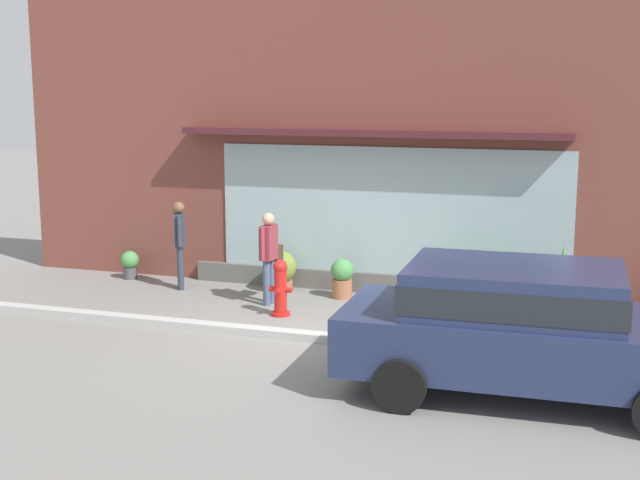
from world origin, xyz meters
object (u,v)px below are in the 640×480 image
pedestrian_with_handbag (269,251)px  potted_plant_low_front (280,270)px  fire_hydrant (280,287)px  pedestrian_passerby (180,238)px  potted_plant_near_hydrant (130,263)px  potted_plant_corner_tall (562,280)px  potted_plant_doorstep (488,287)px  potted_plant_window_right (439,284)px  parked_car_navy (525,323)px  potted_plant_window_center (342,277)px

pedestrian_with_handbag → potted_plant_low_front: 1.09m
fire_hydrant → pedestrian_passerby: (-2.41, 1.17, 0.48)m
pedestrian_passerby → potted_plant_near_hydrant: bearing=43.2°
potted_plant_corner_tall → pedestrian_passerby: bearing=-176.6°
fire_hydrant → potted_plant_doorstep: size_ratio=1.14×
potted_plant_window_right → potted_plant_doorstep: potted_plant_doorstep is taller
fire_hydrant → pedestrian_with_handbag: bearing=124.5°
parked_car_navy → potted_plant_low_front: 6.25m
potted_plant_corner_tall → pedestrian_with_handbag: bearing=-169.0°
potted_plant_window_center → potted_plant_window_right: 1.70m
pedestrian_with_handbag → parked_car_navy: (4.53, -3.16, -0.02)m
potted_plant_corner_tall → potted_plant_doorstep: 1.20m
potted_plant_window_center → potted_plant_corner_tall: size_ratio=0.61×
pedestrian_passerby → potted_plant_doorstep: (5.60, 0.14, -0.53)m
potted_plant_near_hydrant → potted_plant_corner_tall: potted_plant_corner_tall is taller
parked_car_navy → potted_plant_window_center: size_ratio=6.52×
potted_plant_window_right → potted_plant_low_front: (-2.92, 0.01, 0.04)m
potted_plant_window_right → potted_plant_window_center: bearing=-175.5°
potted_plant_window_center → potted_plant_low_front: bearing=173.2°
potted_plant_window_center → potted_plant_window_right: size_ratio=1.00×
fire_hydrant → potted_plant_corner_tall: 4.63m
potted_plant_window_center → potted_plant_low_front: potted_plant_low_front is taller
fire_hydrant → potted_plant_low_front: (-0.61, 1.59, -0.08)m
pedestrian_passerby → potted_plant_near_hydrant: (-1.32, 0.45, -0.65)m
pedestrian_with_handbag → potted_plant_doorstep: (3.62, 0.67, -0.50)m
fire_hydrant → potted_plant_window_center: size_ratio=1.32×
potted_plant_window_right → potted_plant_low_front: size_ratio=0.95×
fire_hydrant → potted_plant_corner_tall: size_ratio=0.81×
parked_car_navy → potted_plant_corner_tall: 4.11m
potted_plant_near_hydrant → fire_hydrant: bearing=-23.5°
potted_plant_near_hydrant → potted_plant_low_front: size_ratio=0.73×
parked_car_navy → potted_plant_window_right: 4.49m
pedestrian_with_handbag → potted_plant_corner_tall: (4.79, 0.93, -0.37)m
potted_plant_low_front → potted_plant_near_hydrant: bearing=179.3°
potted_plant_near_hydrant → potted_plant_doorstep: potted_plant_doorstep is taller
pedestrian_passerby → potted_plant_doorstep: bearing=-116.6°
pedestrian_passerby → potted_plant_window_center: (3.03, 0.27, -0.58)m
pedestrian_passerby → potted_plant_corner_tall: 6.79m
parked_car_navy → potted_plant_doorstep: size_ratio=5.65×
parked_car_navy → potted_plant_window_right: bearing=111.9°
pedestrian_passerby → potted_plant_doorstep: 5.62m
pedestrian_passerby → potted_plant_low_front: pedestrian_passerby is taller
fire_hydrant → potted_plant_low_front: size_ratio=1.25×
parked_car_navy → potted_plant_window_center: parked_car_navy is taller
fire_hydrant → potted_plant_low_front: fire_hydrant is taller
potted_plant_doorstep → potted_plant_near_hydrant: bearing=177.5°
potted_plant_corner_tall → potted_plant_low_front: size_ratio=1.54×
pedestrian_with_handbag → potted_plant_low_front: bearing=15.5°
potted_plant_doorstep → potted_plant_low_front: potted_plant_doorstep is taller
fire_hydrant → potted_plant_low_front: bearing=110.9°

